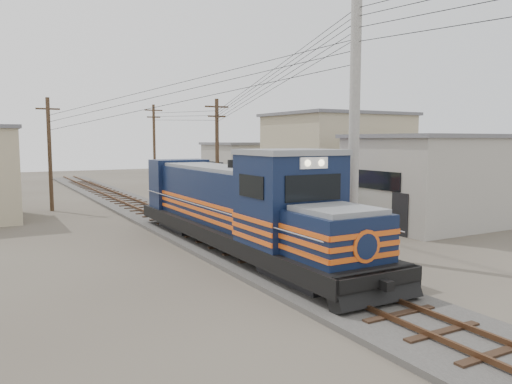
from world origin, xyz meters
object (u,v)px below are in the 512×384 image
billboard (326,182)px  vendor (309,205)px  market_umbrella (309,179)px  locomotive (239,209)px

billboard → vendor: bearing=73.9°
market_umbrella → vendor: 2.64m
billboard → market_umbrella: bearing=85.8°
market_umbrella → vendor: bearing=54.9°
locomotive → billboard: (5.48, 1.69, 0.70)m
billboard → vendor: (1.63, 3.66, -1.60)m
locomotive → billboard: bearing=17.1°
locomotive → vendor: bearing=36.9°
locomotive → market_umbrella: (5.90, 3.62, 0.69)m
billboard → market_umbrella: (0.42, 1.94, -0.01)m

